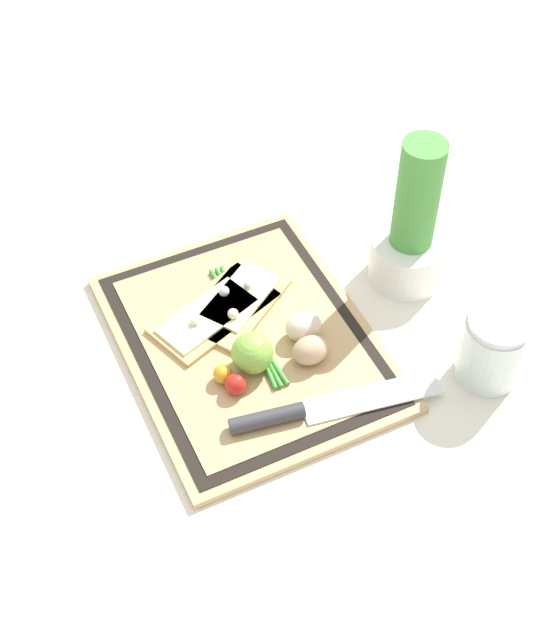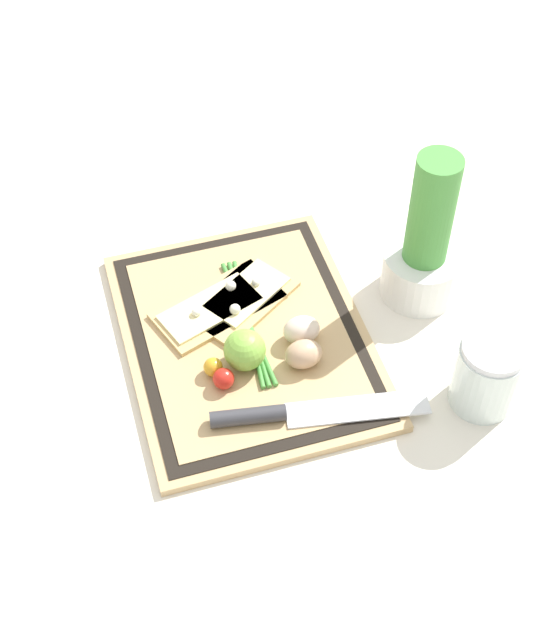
{
  "view_description": "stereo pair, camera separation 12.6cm",
  "coord_description": "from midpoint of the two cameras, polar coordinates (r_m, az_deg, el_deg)",
  "views": [
    {
      "loc": [
        0.74,
        -0.31,
        0.99
      ],
      "look_at": [
        0.0,
        0.04,
        0.03
      ],
      "focal_mm": 50.0,
      "sensor_mm": 36.0,
      "label": 1
    },
    {
      "loc": [
        0.79,
        -0.19,
        0.99
      ],
      "look_at": [
        0.0,
        0.04,
        0.03
      ],
      "focal_mm": 50.0,
      "sensor_mm": 36.0,
      "label": 2
    }
  ],
  "objects": [
    {
      "name": "egg_pink",
      "position": [
        1.24,
        4.63,
        -0.81
      ],
      "size": [
        0.04,
        0.05,
        0.04
      ],
      "primitive_type": "ellipsoid",
      "color": "beige",
      "rests_on": "cutting_board"
    },
    {
      "name": "pizza_slice_near",
      "position": [
        1.29,
        -0.99,
        0.75
      ],
      "size": [
        0.15,
        0.21,
        0.02
      ],
      "color": "tan",
      "rests_on": "cutting_board"
    },
    {
      "name": "egg_brown",
      "position": [
        1.22,
        4.83,
        -2.36
      ],
      "size": [
        0.04,
        0.05,
        0.04
      ],
      "primitive_type": "ellipsoid",
      "color": "tan",
      "rests_on": "cutting_board"
    },
    {
      "name": "scallion_bunch",
      "position": [
        1.27,
        1.11,
        -0.26
      ],
      "size": [
        0.24,
        0.03,
        0.01
      ],
      "color": "#47933D",
      "rests_on": "cutting_board"
    },
    {
      "name": "cutting_board",
      "position": [
        1.27,
        1.0,
        -1.32
      ],
      "size": [
        0.43,
        0.34,
        0.02
      ],
      "color": "tan",
      "rests_on": "ground_plane"
    },
    {
      "name": "herb_pot",
      "position": [
        1.31,
        12.34,
        4.28
      ],
      "size": [
        0.12,
        0.12,
        0.25
      ],
      "color": "white",
      "rests_on": "ground_plane"
    },
    {
      "name": "cherry_tomato_red",
      "position": [
        1.19,
        -0.27,
        -3.96
      ],
      "size": [
        0.03,
        0.03,
        0.03
      ],
      "primitive_type": "sphere",
      "color": "red",
      "rests_on": "cutting_board"
    },
    {
      "name": "pizza_slice_far",
      "position": [
        1.3,
        0.74,
        1.24
      ],
      "size": [
        0.17,
        0.18,
        0.02
      ],
      "color": "tan",
      "rests_on": "cutting_board"
    },
    {
      "name": "knife",
      "position": [
        1.17,
        3.68,
        -6.2
      ],
      "size": [
        0.08,
        0.29,
        0.02
      ],
      "color": "silver",
      "rests_on": "cutting_board"
    },
    {
      "name": "ground_plane",
      "position": [
        1.27,
        1.0,
        -1.53
      ],
      "size": [
        6.0,
        6.0,
        0.0
      ],
      "primitive_type": "plane",
      "color": "silver"
    },
    {
      "name": "sauce_jar",
      "position": [
        1.22,
        16.3,
        -3.74
      ],
      "size": [
        0.09,
        0.09,
        0.11
      ],
      "color": "silver",
      "rests_on": "ground_plane"
    },
    {
      "name": "cherry_tomato_yellow",
      "position": [
        1.21,
        -0.98,
        -3.21
      ],
      "size": [
        0.03,
        0.03,
        0.03
      ],
      "primitive_type": "sphere",
      "color": "gold",
      "rests_on": "cutting_board"
    },
    {
      "name": "lime",
      "position": [
        1.21,
        1.05,
        -2.11
      ],
      "size": [
        0.06,
        0.06,
        0.06
      ],
      "primitive_type": "sphere",
      "color": "#7FB742",
      "rests_on": "cutting_board"
    }
  ]
}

